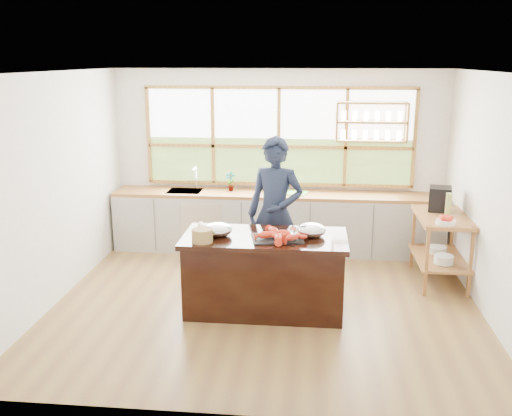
# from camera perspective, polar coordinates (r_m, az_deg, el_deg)

# --- Properties ---
(ground_plane) EXTENTS (5.00, 5.00, 0.00)m
(ground_plane) POSITION_cam_1_polar(r_m,az_deg,el_deg) (6.94, 0.99, -9.42)
(ground_plane) COLOR olive
(room_shell) EXTENTS (5.02, 4.52, 2.71)m
(room_shell) POSITION_cam_1_polar(r_m,az_deg,el_deg) (6.93, 1.62, 5.68)
(room_shell) COLOR beige
(room_shell) RESTS_ON ground_plane
(back_counter) EXTENTS (4.90, 0.63, 0.90)m
(back_counter) POSITION_cam_1_polar(r_m,az_deg,el_deg) (8.61, 1.96, -1.37)
(back_counter) COLOR #B4B1AA
(back_counter) RESTS_ON ground_plane
(right_shelf_unit) EXTENTS (0.62, 1.10, 0.90)m
(right_shelf_unit) POSITION_cam_1_polar(r_m,az_deg,el_deg) (7.73, 18.02, -2.84)
(right_shelf_unit) COLOR olive
(right_shelf_unit) RESTS_ON ground_plane
(island) EXTENTS (1.85, 0.90, 0.90)m
(island) POSITION_cam_1_polar(r_m,az_deg,el_deg) (6.58, 0.87, -6.53)
(island) COLOR black
(island) RESTS_ON ground_plane
(cook) EXTENTS (0.79, 0.61, 1.93)m
(cook) POSITION_cam_1_polar(r_m,az_deg,el_deg) (7.07, 1.93, -0.64)
(cook) COLOR #161E32
(cook) RESTS_ON ground_plane
(potted_plant) EXTENTS (0.17, 0.13, 0.30)m
(potted_plant) POSITION_cam_1_polar(r_m,az_deg,el_deg) (8.59, -2.58, 2.69)
(potted_plant) COLOR slate
(potted_plant) RESTS_ON back_counter
(cutting_board) EXTENTS (0.46, 0.39, 0.01)m
(cutting_board) POSITION_cam_1_polar(r_m,az_deg,el_deg) (8.48, 3.75, 1.53)
(cutting_board) COLOR #5CB641
(cutting_board) RESTS_ON back_counter
(espresso_machine) EXTENTS (0.33, 0.34, 0.32)m
(espresso_machine) POSITION_cam_1_polar(r_m,az_deg,el_deg) (7.85, 17.90, 0.88)
(espresso_machine) COLOR black
(espresso_machine) RESTS_ON right_shelf_unit
(wine_bottle) EXTENTS (0.08, 0.08, 0.30)m
(wine_bottle) POSITION_cam_1_polar(r_m,az_deg,el_deg) (7.60, 18.68, 0.32)
(wine_bottle) COLOR #A3AA51
(wine_bottle) RESTS_ON right_shelf_unit
(fruit_bowl) EXTENTS (0.23, 0.23, 0.11)m
(fruit_bowl) POSITION_cam_1_polar(r_m,az_deg,el_deg) (7.26, 18.47, -1.20)
(fruit_bowl) COLOR white
(fruit_bowl) RESTS_ON right_shelf_unit
(slate_board) EXTENTS (0.62, 0.50, 0.02)m
(slate_board) POSITION_cam_1_polar(r_m,az_deg,el_deg) (6.33, 2.13, -3.05)
(slate_board) COLOR black
(slate_board) RESTS_ON island
(lobster_pile) EXTENTS (0.52, 0.48, 0.08)m
(lobster_pile) POSITION_cam_1_polar(r_m,az_deg,el_deg) (6.29, 2.31, -2.71)
(lobster_pile) COLOR red
(lobster_pile) RESTS_ON slate_board
(mixing_bowl_left) EXTENTS (0.32, 0.32, 0.16)m
(mixing_bowl_left) POSITION_cam_1_polar(r_m,az_deg,el_deg) (6.45, -3.82, -2.18)
(mixing_bowl_left) COLOR silver
(mixing_bowl_left) RESTS_ON island
(mixing_bowl_right) EXTENTS (0.32, 0.32, 0.16)m
(mixing_bowl_right) POSITION_cam_1_polar(r_m,az_deg,el_deg) (6.45, 5.57, -2.22)
(mixing_bowl_right) COLOR silver
(mixing_bowl_right) RESTS_ON island
(wine_glass) EXTENTS (0.08, 0.08, 0.22)m
(wine_glass) POSITION_cam_1_polar(r_m,az_deg,el_deg) (6.08, 3.74, -2.33)
(wine_glass) COLOR white
(wine_glass) RESTS_ON island
(wicker_basket) EXTENTS (0.23, 0.23, 0.15)m
(wicker_basket) POSITION_cam_1_polar(r_m,az_deg,el_deg) (6.24, -5.40, -2.76)
(wicker_basket) COLOR #A17E46
(wicker_basket) RESTS_ON island
(parchment_roll) EXTENTS (0.20, 0.31, 0.08)m
(parchment_roll) POSITION_cam_1_polar(r_m,az_deg,el_deg) (6.62, -5.25, -2.03)
(parchment_roll) COLOR white
(parchment_roll) RESTS_ON island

